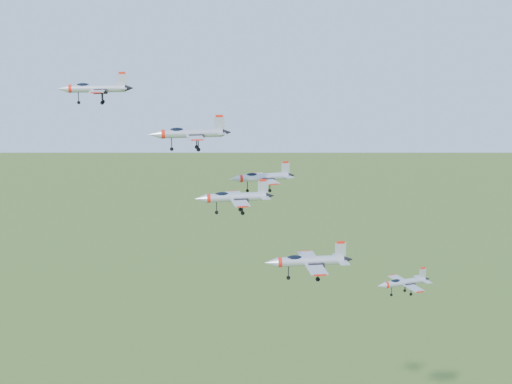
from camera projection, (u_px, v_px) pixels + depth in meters
name	position (u px, v px, depth m)	size (l,w,h in m)	color
jet_lead	(95.00, 88.00, 113.84)	(11.93, 10.13, 3.24)	#B0B3BD
jet_left_high	(189.00, 133.00, 114.54)	(13.36, 11.26, 3.59)	#B0B3BD
jet_right_high	(234.00, 197.00, 99.29)	(11.23, 9.49, 3.03)	#B0B3BD
jet_left_low	(262.00, 177.00, 131.36)	(12.84, 10.66, 3.43)	#B0B3BD
jet_right_low	(308.00, 261.00, 109.62)	(13.78, 11.71, 3.74)	#B0B3BD
jet_trail	(403.00, 282.00, 137.40)	(11.89, 9.80, 3.18)	#B0B3BD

